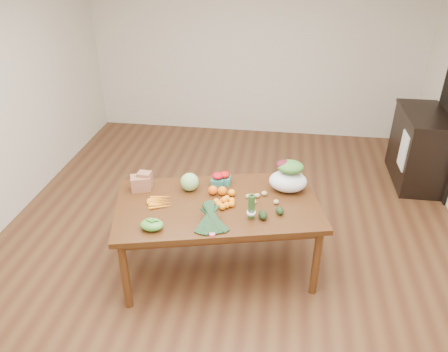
# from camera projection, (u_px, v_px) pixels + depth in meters

# --- Properties ---
(floor) EXTENTS (6.00, 6.00, 0.00)m
(floor) POSITION_uv_depth(u_px,v_px,m) (228.00, 244.00, 4.61)
(floor) COLOR brown
(floor) RESTS_ON ground
(room_walls) EXTENTS (5.02, 6.02, 2.70)m
(room_walls) POSITION_uv_depth(u_px,v_px,m) (229.00, 126.00, 3.94)
(room_walls) COLOR beige
(room_walls) RESTS_ON floor
(dining_table) EXTENTS (2.01, 1.41, 0.75)m
(dining_table) POSITION_uv_depth(u_px,v_px,m) (218.00, 236.00, 4.11)
(dining_table) COLOR #44210F
(dining_table) RESTS_ON floor
(cabinet) EXTENTS (0.52, 1.02, 0.94)m
(cabinet) POSITION_uv_depth(u_px,v_px,m) (418.00, 148.00, 5.55)
(cabinet) COLOR black
(cabinet) RESTS_ON floor
(dish_towel) EXTENTS (0.02, 0.28, 0.45)m
(dish_towel) POSITION_uv_depth(u_px,v_px,m) (403.00, 151.00, 5.30)
(dish_towel) COLOR white
(dish_towel) RESTS_ON cabinet
(paper_bag) EXTENTS (0.28, 0.25, 0.17)m
(paper_bag) POSITION_uv_depth(u_px,v_px,m) (141.00, 182.00, 4.09)
(paper_bag) COLOR #996144
(paper_bag) RESTS_ON dining_table
(cabbage) EXTENTS (0.17, 0.17, 0.17)m
(cabbage) POSITION_uv_depth(u_px,v_px,m) (190.00, 182.00, 4.09)
(cabbage) COLOR #9DD77C
(cabbage) RESTS_ON dining_table
(strawberry_basket_a) EXTENTS (0.14, 0.14, 0.11)m
(strawberry_basket_a) POSITION_uv_depth(u_px,v_px,m) (218.00, 180.00, 4.18)
(strawberry_basket_a) COLOR red
(strawberry_basket_a) RESTS_ON dining_table
(strawberry_basket_b) EXTENTS (0.13, 0.13, 0.10)m
(strawberry_basket_b) POSITION_uv_depth(u_px,v_px,m) (225.00, 179.00, 4.21)
(strawberry_basket_b) COLOR red
(strawberry_basket_b) RESTS_ON dining_table
(orange_a) EXTENTS (0.09, 0.09, 0.09)m
(orange_a) POSITION_uv_depth(u_px,v_px,m) (213.00, 190.00, 4.04)
(orange_a) COLOR #FF5D0F
(orange_a) RESTS_ON dining_table
(orange_b) EXTENTS (0.09, 0.09, 0.09)m
(orange_b) POSITION_uv_depth(u_px,v_px,m) (222.00, 191.00, 4.03)
(orange_b) COLOR #E05A0D
(orange_b) RESTS_ON dining_table
(orange_c) EXTENTS (0.07, 0.07, 0.07)m
(orange_c) POSITION_uv_depth(u_px,v_px,m) (232.00, 193.00, 4.02)
(orange_c) COLOR orange
(orange_c) RESTS_ON dining_table
(mandarin_cluster) EXTENTS (0.22, 0.22, 0.09)m
(mandarin_cluster) POSITION_uv_depth(u_px,v_px,m) (224.00, 201.00, 3.87)
(mandarin_cluster) COLOR orange
(mandarin_cluster) RESTS_ON dining_table
(carrots) EXTENTS (0.27, 0.26, 0.03)m
(carrots) POSITION_uv_depth(u_px,v_px,m) (159.00, 202.00, 3.92)
(carrots) COLOR orange
(carrots) RESTS_ON dining_table
(snap_pea_bag) EXTENTS (0.19, 0.14, 0.09)m
(snap_pea_bag) POSITION_uv_depth(u_px,v_px,m) (152.00, 225.00, 3.57)
(snap_pea_bag) COLOR #449633
(snap_pea_bag) RESTS_ON dining_table
(kale_bunch) EXTENTS (0.41, 0.47, 0.16)m
(kale_bunch) POSITION_uv_depth(u_px,v_px,m) (211.00, 220.00, 3.56)
(kale_bunch) COLOR black
(kale_bunch) RESTS_ON dining_table
(asparagus_bundle) EXTENTS (0.11, 0.13, 0.26)m
(asparagus_bundle) POSITION_uv_depth(u_px,v_px,m) (251.00, 207.00, 3.65)
(asparagus_bundle) COLOR #457C39
(asparagus_bundle) RESTS_ON dining_table
(potato_a) EXTENTS (0.05, 0.04, 0.04)m
(potato_a) POSITION_uv_depth(u_px,v_px,m) (248.00, 196.00, 3.99)
(potato_a) COLOR #DAC47E
(potato_a) RESTS_ON dining_table
(potato_b) EXTENTS (0.04, 0.04, 0.04)m
(potato_b) POSITION_uv_depth(u_px,v_px,m) (254.00, 202.00, 3.91)
(potato_b) COLOR #D3B779
(potato_b) RESTS_ON dining_table
(potato_c) EXTENTS (0.05, 0.05, 0.05)m
(potato_c) POSITION_uv_depth(u_px,v_px,m) (264.00, 193.00, 4.03)
(potato_c) COLOR tan
(potato_c) RESTS_ON dining_table
(potato_d) EXTENTS (0.05, 0.04, 0.04)m
(potato_d) POSITION_uv_depth(u_px,v_px,m) (257.00, 196.00, 4.00)
(potato_d) COLOR tan
(potato_d) RESTS_ON dining_table
(potato_e) EXTENTS (0.05, 0.05, 0.04)m
(potato_e) POSITION_uv_depth(u_px,v_px,m) (276.00, 202.00, 3.91)
(potato_e) COLOR tan
(potato_e) RESTS_ON dining_table
(avocado_a) EXTENTS (0.10, 0.13, 0.07)m
(avocado_a) POSITION_uv_depth(u_px,v_px,m) (263.00, 215.00, 3.70)
(avocado_a) COLOR black
(avocado_a) RESTS_ON dining_table
(avocado_b) EXTENTS (0.09, 0.11, 0.07)m
(avocado_b) POSITION_uv_depth(u_px,v_px,m) (280.00, 211.00, 3.77)
(avocado_b) COLOR black
(avocado_b) RESTS_ON dining_table
(salad_bag) EXTENTS (0.41, 0.34, 0.27)m
(salad_bag) POSITION_uv_depth(u_px,v_px,m) (288.00, 178.00, 4.05)
(salad_bag) COLOR silver
(salad_bag) RESTS_ON dining_table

